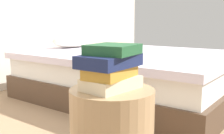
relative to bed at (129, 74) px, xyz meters
name	(u,v)px	position (x,y,z in m)	size (l,w,h in m)	color
bed	(129,74)	(0.00, 0.00, 0.00)	(1.58, 2.03, 0.62)	#4C3828
side_table	(112,132)	(-1.27, -0.69, -0.02)	(0.41, 0.41, 0.43)	tan
book_cream	(112,83)	(-1.27, -0.69, 0.23)	(0.27, 0.18, 0.06)	beige
book_ochre	(110,72)	(-1.28, -0.69, 0.28)	(0.26, 0.16, 0.05)	#B7842D
book_navy	(109,61)	(-1.28, -0.68, 0.34)	(0.29, 0.20, 0.06)	#19234C
book_forest	(113,49)	(-1.26, -0.69, 0.39)	(0.22, 0.21, 0.05)	#1E512D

